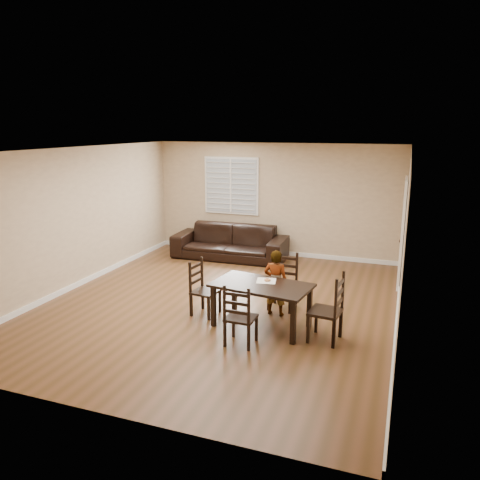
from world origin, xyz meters
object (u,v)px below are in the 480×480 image
at_px(child, 276,283).
at_px(chair_near, 285,282).
at_px(chair_far, 238,319).
at_px(chair_left, 200,289).
at_px(dining_table, 262,289).
at_px(sofa, 230,242).
at_px(chair_right, 334,312).
at_px(donut, 267,280).

bearing_deg(child, chair_near, -95.53).
height_order(chair_far, chair_left, chair_left).
height_order(dining_table, chair_far, chair_far).
bearing_deg(sofa, chair_near, -53.47).
distance_m(chair_far, chair_right, 1.40).
bearing_deg(dining_table, donut, 83.66).
relative_size(chair_far, donut, 8.81).
height_order(dining_table, chair_left, chair_left).
distance_m(chair_near, chair_right, 1.51).
bearing_deg(child, chair_right, 148.08).
xyz_separation_m(chair_near, donut, (-0.09, -0.79, 0.29)).
distance_m(chair_right, child, 1.28).
bearing_deg(chair_right, donut, -100.51).
bearing_deg(donut, chair_left, 179.95).
distance_m(chair_left, sofa, 3.42).
relative_size(chair_left, child, 0.84).
relative_size(chair_near, chair_left, 1.04).
distance_m(chair_far, child, 1.35).
distance_m(dining_table, chair_near, 0.98).
relative_size(dining_table, chair_far, 1.73).
xyz_separation_m(dining_table, donut, (0.04, 0.16, 0.11)).
height_order(dining_table, donut, donut).
bearing_deg(child, sofa, -55.31).
bearing_deg(chair_right, child, -117.30).
relative_size(child, sofa, 0.42).
distance_m(chair_right, sofa, 4.75).
bearing_deg(chair_near, chair_far, -94.23).
distance_m(chair_near, chair_left, 1.49).
distance_m(chair_near, chair_far, 1.76).
height_order(chair_right, child, child).
relative_size(chair_left, donut, 8.87).
height_order(chair_near, child, child).
distance_m(chair_near, donut, 0.84).
relative_size(chair_right, donut, 9.84).
bearing_deg(chair_far, sofa, -66.57).
bearing_deg(chair_right, chair_left, -92.18).
distance_m(child, sofa, 3.55).
distance_m(chair_far, donut, 1.01).
xyz_separation_m(chair_near, child, (-0.05, -0.42, 0.12)).
xyz_separation_m(chair_far, chair_left, (-1.03, 0.96, 0.00)).
bearing_deg(sofa, child, -58.25).
xyz_separation_m(chair_far, sofa, (-1.77, 4.30, -0.03)).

